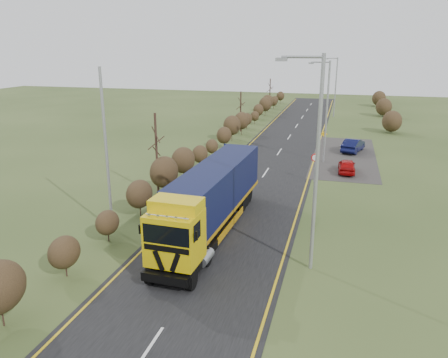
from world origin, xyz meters
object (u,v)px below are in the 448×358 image
car_blue_sedan (353,145)px  streetlight_near (314,156)px  speed_sign (315,162)px  lorry (211,196)px  car_red_hatchback (347,166)px

car_blue_sedan → streetlight_near: size_ratio=0.41×
car_blue_sedan → speed_sign: speed_sign is taller
lorry → car_blue_sedan: size_ratio=3.38×
lorry → streetlight_near: bearing=-24.3°
car_red_hatchback → streetlight_near: (-1.74, -18.02, 5.06)m
lorry → car_blue_sedan: lorry is taller
lorry → car_red_hatchback: (7.57, 15.11, -1.62)m
car_blue_sedan → streetlight_near: (-2.32, -26.25, 4.97)m
car_red_hatchback → speed_sign: 4.37m
car_red_hatchback → speed_sign: speed_sign is taller
car_blue_sedan → speed_sign: bearing=90.9°
car_red_hatchback → car_blue_sedan: 8.25m
car_red_hatchback → car_blue_sedan: size_ratio=0.84×
car_red_hatchback → car_blue_sedan: car_blue_sedan is taller
streetlight_near → speed_sign: 15.16m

